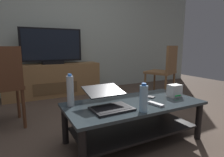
# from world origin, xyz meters

# --- Properties ---
(ground_plane) EXTENTS (7.68, 7.68, 0.00)m
(ground_plane) POSITION_xyz_m (0.00, 0.00, 0.00)
(ground_plane) COLOR #4C3D33
(back_wall) EXTENTS (6.40, 0.12, 2.80)m
(back_wall) POSITION_xyz_m (0.00, 2.28, 1.40)
(back_wall) COLOR #A8B2A8
(back_wall) RESTS_ON ground
(coffee_table) EXTENTS (1.30, 0.62, 0.39)m
(coffee_table) POSITION_xyz_m (-0.04, -0.12, 0.27)
(coffee_table) COLOR #2D383D
(coffee_table) RESTS_ON ground
(media_cabinet) EXTENTS (1.69, 0.41, 0.60)m
(media_cabinet) POSITION_xyz_m (-0.42, 1.96, 0.30)
(media_cabinet) COLOR olive
(media_cabinet) RESTS_ON ground
(television) EXTENTS (1.06, 0.20, 0.63)m
(television) POSITION_xyz_m (-0.42, 1.94, 0.91)
(television) COLOR black
(television) RESTS_ON media_cabinet
(dining_chair) EXTENTS (0.58, 0.58, 0.93)m
(dining_chair) POSITION_xyz_m (1.29, 0.89, 0.52)
(dining_chair) COLOR brown
(dining_chair) RESTS_ON ground
(side_chair) EXTENTS (0.50, 0.50, 0.92)m
(side_chair) POSITION_xyz_m (-1.17, 0.76, 0.52)
(side_chair) COLOR #59331E
(side_chair) RESTS_ON ground
(laptop) EXTENTS (0.35, 0.40, 0.17)m
(laptop) POSITION_xyz_m (-0.33, -0.15, 0.45)
(laptop) COLOR black
(laptop) RESTS_ON coffee_table
(router_box) EXTENTS (0.13, 0.10, 0.13)m
(router_box) POSITION_xyz_m (0.45, -0.15, 0.46)
(router_box) COLOR white
(router_box) RESTS_ON coffee_table
(water_bottle_near) EXTENTS (0.07, 0.07, 0.24)m
(water_bottle_near) POSITION_xyz_m (-0.12, -0.37, 0.50)
(water_bottle_near) COLOR #99C6E5
(water_bottle_near) RESTS_ON coffee_table
(water_bottle_far) EXTENTS (0.06, 0.06, 0.29)m
(water_bottle_far) POSITION_xyz_m (-0.60, 0.05, 0.53)
(water_bottle_far) COLOR silver
(water_bottle_far) RESTS_ON coffee_table
(cell_phone) EXTENTS (0.13, 0.16, 0.01)m
(cell_phone) POSITION_xyz_m (0.19, -0.04, 0.40)
(cell_phone) COLOR black
(cell_phone) RESTS_ON coffee_table
(tv_remote) EXTENTS (0.07, 0.17, 0.02)m
(tv_remote) POSITION_xyz_m (0.09, -0.28, 0.40)
(tv_remote) COLOR #99999E
(tv_remote) RESTS_ON coffee_table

